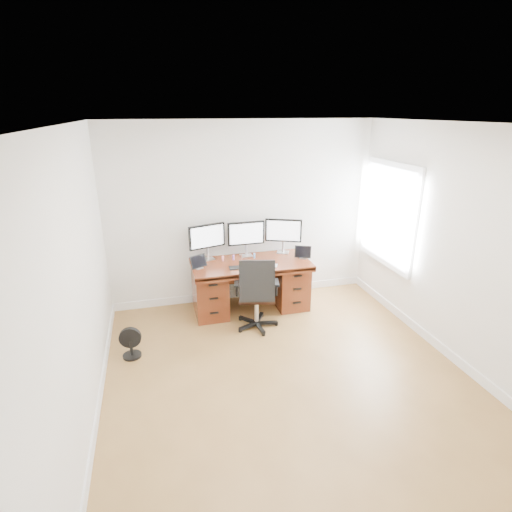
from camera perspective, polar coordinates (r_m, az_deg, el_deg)
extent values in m
plane|color=olive|center=(4.61, 5.01, -17.58)|extent=(4.50, 4.50, 0.00)
cube|color=white|center=(5.99, -1.85, 6.00)|extent=(4.00, 0.10, 2.70)
cube|color=white|center=(4.97, 27.81, 0.60)|extent=(0.10, 4.50, 2.70)
cube|color=white|center=(6.07, 18.39, 5.64)|extent=(0.04, 1.30, 1.50)
cube|color=white|center=(6.06, 18.23, 5.64)|extent=(0.01, 1.15, 1.35)
cube|color=#562311|center=(5.76, -0.76, -1.10)|extent=(1.70, 0.80, 0.05)
cube|color=#562311|center=(5.83, -6.61, -4.98)|extent=(0.45, 0.70, 0.70)
cube|color=#562311|center=(6.10, 4.72, -3.76)|extent=(0.45, 0.70, 0.70)
cube|color=#411A0B|center=(6.12, -1.44, -2.08)|extent=(0.74, 0.03, 0.40)
cylinder|color=black|center=(5.60, 0.07, -9.58)|extent=(0.66, 0.66, 0.08)
cylinder|color=silver|center=(5.48, 0.07, -7.42)|extent=(0.06, 0.06, 0.40)
cube|color=black|center=(5.39, 0.07, -5.56)|extent=(0.56, 0.55, 0.07)
cube|color=black|center=(5.07, 0.15, -3.61)|extent=(0.45, 0.15, 0.54)
cube|color=black|center=(5.32, -2.81, -3.87)|extent=(0.11, 0.24, 0.03)
cube|color=black|center=(5.33, 2.94, -3.79)|extent=(0.11, 0.24, 0.03)
cylinder|color=black|center=(5.21, -17.26, -13.41)|extent=(0.22, 0.22, 0.03)
cylinder|color=black|center=(5.15, -17.39, -12.42)|extent=(0.04, 0.04, 0.19)
cylinder|color=black|center=(5.08, -17.54, -11.16)|extent=(0.26, 0.08, 0.26)
cube|color=silver|center=(5.90, -6.88, -0.43)|extent=(0.21, 0.18, 0.01)
cylinder|color=silver|center=(5.87, -6.91, 0.35)|extent=(0.04, 0.04, 0.18)
cube|color=black|center=(5.79, -7.02, 2.82)|extent=(0.54, 0.19, 0.35)
cube|color=white|center=(5.77, -6.94, 2.77)|extent=(0.48, 0.14, 0.30)
cube|color=silver|center=(6.00, -1.39, 0.07)|extent=(0.18, 0.14, 0.01)
cylinder|color=silver|center=(5.97, -1.40, 0.84)|extent=(0.04, 0.04, 0.18)
cube|color=black|center=(5.89, -1.42, 3.27)|extent=(0.55, 0.04, 0.35)
cube|color=white|center=(5.87, -1.37, 3.21)|extent=(0.50, 0.01, 0.30)
cube|color=silver|center=(6.15, 3.87, 0.54)|extent=(0.22, 0.20, 0.01)
cylinder|color=silver|center=(6.12, 3.89, 1.29)|extent=(0.04, 0.04, 0.18)
cube|color=black|center=(6.04, 3.94, 3.67)|extent=(0.52, 0.25, 0.35)
cube|color=white|center=(6.02, 3.93, 3.62)|extent=(0.46, 0.20, 0.30)
cube|color=silver|center=(5.58, -8.16, -1.70)|extent=(0.13, 0.12, 0.01)
cube|color=black|center=(5.55, -8.21, -0.80)|extent=(0.24, 0.17, 0.17)
cube|color=silver|center=(5.93, 6.71, -0.28)|extent=(0.12, 0.11, 0.01)
cube|color=black|center=(5.90, 6.75, 0.57)|extent=(0.25, 0.16, 0.17)
cube|color=white|center=(5.63, 0.20, -1.28)|extent=(0.29, 0.15, 0.01)
cube|color=#B6B9BE|center=(5.62, 2.40, -1.37)|extent=(0.17, 0.17, 0.01)
cube|color=black|center=(5.55, -2.71, -1.67)|extent=(0.23, 0.16, 0.01)
cube|color=black|center=(5.70, -0.35, -1.03)|extent=(0.14, 0.10, 0.01)
cylinder|color=pink|center=(5.81, -4.76, -0.46)|extent=(0.03, 0.03, 0.05)
sphere|color=pink|center=(5.80, -4.77, -0.12)|extent=(0.03, 0.03, 0.03)
cylinder|color=#A669E4|center=(5.84, -3.24, -0.32)|extent=(0.03, 0.03, 0.05)
sphere|color=#A669E4|center=(5.82, -3.24, 0.02)|extent=(0.03, 0.03, 0.03)
cylinder|color=brown|center=(5.86, -2.10, -0.22)|extent=(0.03, 0.03, 0.05)
sphere|color=brown|center=(5.85, -2.11, 0.12)|extent=(0.03, 0.03, 0.03)
cylinder|color=#5F9CE6|center=(5.90, -0.24, -0.05)|extent=(0.03, 0.03, 0.05)
sphere|color=#5F9CE6|center=(5.89, -0.24, 0.29)|extent=(0.03, 0.03, 0.03)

